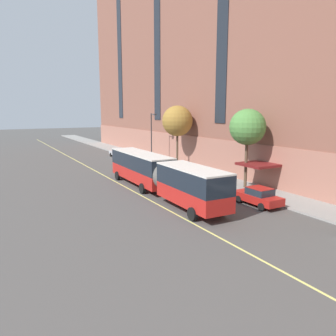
{
  "coord_description": "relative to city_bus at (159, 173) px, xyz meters",
  "views": [
    {
      "loc": [
        -14.22,
        -23.69,
        7.91
      ],
      "look_at": [
        2.67,
        6.57,
        1.8
      ],
      "focal_mm": 35.0,
      "sensor_mm": 36.0,
      "label": 1
    }
  ],
  "objects": [
    {
      "name": "lane_centerline",
      "position": [
        -1.7,
        -0.35,
        -2.04
      ],
      "size": [
        0.16,
        140.0,
        0.01
      ],
      "primitive_type": "cube",
      "color": "#E0D66B",
      "rests_on": "ground"
    },
    {
      "name": "parked_car_silver_3",
      "position": [
        5.67,
        25.66,
        -1.26
      ],
      "size": [
        2.1,
        4.51,
        1.56
      ],
      "color": "#B7B7BC",
      "rests_on": "ground"
    },
    {
      "name": "street_lamp",
      "position": [
        7.45,
        16.36,
        2.56
      ],
      "size": [
        0.36,
        1.48,
        7.33
      ],
      "color": "#2D2D30",
      "rests_on": "sidewalk"
    },
    {
      "name": "street_tree_far_uptown",
      "position": [
        8.72,
        11.2,
        4.44
      ],
      "size": [
        4.12,
        4.12,
        8.42
      ],
      "color": "brown",
      "rests_on": "sidewalk"
    },
    {
      "name": "sidewalk",
      "position": [
        8.95,
        -0.35,
        -1.97
      ],
      "size": [
        4.2,
        160.0,
        0.15
      ],
      "primitive_type": "cube",
      "color": "gray",
      "rests_on": "ground"
    },
    {
      "name": "street_tree_mid_block",
      "position": [
        8.72,
        -2.4,
        4.21
      ],
      "size": [
        3.6,
        3.6,
        7.94
      ],
      "color": "brown",
      "rests_on": "sidewalk"
    },
    {
      "name": "parked_car_navy_2",
      "position": [
        5.55,
        6.07,
        -1.26
      ],
      "size": [
        1.99,
        4.61,
        1.56
      ],
      "color": "navy",
      "rests_on": "ground"
    },
    {
      "name": "ground_plane",
      "position": [
        0.16,
        -3.35,
        -2.05
      ],
      "size": [
        260.0,
        260.0,
        0.0
      ],
      "primitive_type": "plane",
      "color": "#4C4947"
    },
    {
      "name": "parked_car_red_0",
      "position": [
        5.57,
        -7.44,
        -1.27
      ],
      "size": [
        2.03,
        4.32,
        1.56
      ],
      "color": "#B21E19",
      "rests_on": "ground"
    },
    {
      "name": "city_bus",
      "position": [
        0.0,
        0.0,
        0.0
      ],
      "size": [
        3.15,
        19.5,
        3.52
      ],
      "color": "red",
      "rests_on": "ground"
    },
    {
      "name": "apartment_facade",
      "position": [
        17.03,
        -3.35,
        16.7
      ],
      "size": [
        15.2,
        110.0,
        37.52
      ],
      "color": "brown",
      "rests_on": "ground"
    }
  ]
}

